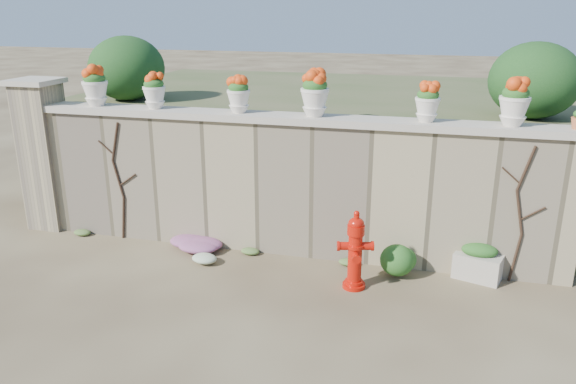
# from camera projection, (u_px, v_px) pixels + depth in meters

# --- Properties ---
(ground) EXTENTS (80.00, 80.00, 0.00)m
(ground) POSITION_uv_depth(u_px,v_px,m) (250.00, 307.00, 7.00)
(ground) COLOR #473723
(ground) RESTS_ON ground
(stone_wall) EXTENTS (8.00, 0.40, 2.00)m
(stone_wall) POSITION_uv_depth(u_px,v_px,m) (287.00, 188.00, 8.34)
(stone_wall) COLOR #968764
(stone_wall) RESTS_ON ground
(wall_cap) EXTENTS (8.10, 0.52, 0.10)m
(wall_cap) POSITION_uv_depth(u_px,v_px,m) (287.00, 118.00, 8.01)
(wall_cap) COLOR #BCB39F
(wall_cap) RESTS_ON stone_wall
(gate_pillar) EXTENTS (0.72, 0.72, 2.48)m
(gate_pillar) POSITION_uv_depth(u_px,v_px,m) (45.00, 154.00, 9.26)
(gate_pillar) COLOR #968764
(gate_pillar) RESTS_ON ground
(raised_fill) EXTENTS (9.00, 6.00, 2.00)m
(raised_fill) POSITION_uv_depth(u_px,v_px,m) (328.00, 141.00, 11.28)
(raised_fill) COLOR #384C23
(raised_fill) RESTS_ON ground
(back_shrub_left) EXTENTS (1.30, 1.30, 1.10)m
(back_shrub_left) POSITION_uv_depth(u_px,v_px,m) (127.00, 68.00, 9.73)
(back_shrub_left) COLOR #143814
(back_shrub_left) RESTS_ON raised_fill
(back_shrub_right) EXTENTS (1.30, 1.30, 1.10)m
(back_shrub_right) POSITION_uv_depth(u_px,v_px,m) (535.00, 80.00, 8.13)
(back_shrub_right) COLOR #143814
(back_shrub_right) RESTS_ON raised_fill
(vine_left) EXTENTS (0.60, 0.04, 1.91)m
(vine_left) POSITION_uv_depth(u_px,v_px,m) (119.00, 180.00, 8.79)
(vine_left) COLOR black
(vine_left) RESTS_ON ground
(vine_right) EXTENTS (0.60, 0.04, 1.91)m
(vine_right) POSITION_uv_depth(u_px,v_px,m) (520.00, 213.00, 7.36)
(vine_right) COLOR black
(vine_right) RESTS_ON ground
(fire_hydrant) EXTENTS (0.47, 0.33, 1.08)m
(fire_hydrant) POSITION_uv_depth(u_px,v_px,m) (355.00, 250.00, 7.33)
(fire_hydrant) COLOR #BE1307
(fire_hydrant) RESTS_ON ground
(planter_box) EXTENTS (0.69, 0.53, 0.51)m
(planter_box) POSITION_uv_depth(u_px,v_px,m) (478.00, 263.00, 7.68)
(planter_box) COLOR #BCB39F
(planter_box) RESTS_ON ground
(green_shrub) EXTENTS (0.60, 0.54, 0.57)m
(green_shrub) POSITION_uv_depth(u_px,v_px,m) (399.00, 258.00, 7.72)
(green_shrub) COLOR #1E5119
(green_shrub) RESTS_ON ground
(magenta_clump) EXTENTS (0.85, 0.57, 0.23)m
(magenta_clump) POSITION_uv_depth(u_px,v_px,m) (195.00, 243.00, 8.61)
(magenta_clump) COLOR #C828B5
(magenta_clump) RESTS_ON ground
(white_flowers) EXTENTS (0.52, 0.42, 0.19)m
(white_flowers) POSITION_uv_depth(u_px,v_px,m) (208.00, 258.00, 8.14)
(white_flowers) COLOR white
(white_flowers) RESTS_ON ground
(urn_pot_0) EXTENTS (0.39, 0.39, 0.61)m
(urn_pot_0) POSITION_uv_depth(u_px,v_px,m) (95.00, 86.00, 8.64)
(urn_pot_0) COLOR white
(urn_pot_0) RESTS_ON wall_cap
(urn_pot_1) EXTENTS (0.34, 0.34, 0.54)m
(urn_pot_1) POSITION_uv_depth(u_px,v_px,m) (154.00, 91.00, 8.41)
(urn_pot_1) COLOR white
(urn_pot_1) RESTS_ON wall_cap
(urn_pot_2) EXTENTS (0.34, 0.34, 0.53)m
(urn_pot_2) POSITION_uv_depth(u_px,v_px,m) (239.00, 95.00, 8.09)
(urn_pot_2) COLOR white
(urn_pot_2) RESTS_ON wall_cap
(urn_pot_3) EXTENTS (0.40, 0.40, 0.63)m
(urn_pot_3) POSITION_uv_depth(u_px,v_px,m) (315.00, 94.00, 7.80)
(urn_pot_3) COLOR white
(urn_pot_3) RESTS_ON wall_cap
(urn_pot_4) EXTENTS (0.33, 0.33, 0.52)m
(urn_pot_4) POSITION_uv_depth(u_px,v_px,m) (427.00, 103.00, 7.44)
(urn_pot_4) COLOR white
(urn_pot_4) RESTS_ON wall_cap
(urn_pot_5) EXTENTS (0.39, 0.39, 0.61)m
(urn_pot_5) POSITION_uv_depth(u_px,v_px,m) (514.00, 103.00, 7.17)
(urn_pot_5) COLOR white
(urn_pot_5) RESTS_ON wall_cap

